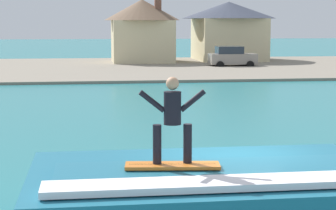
% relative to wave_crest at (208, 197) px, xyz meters
% --- Properties ---
extents(ground_plane, '(260.00, 260.00, 0.00)m').
position_rel_wave_crest_xyz_m(ground_plane, '(0.88, 1.27, -0.61)').
color(ground_plane, teal).
extents(wave_crest, '(6.76, 4.02, 1.29)m').
position_rel_wave_crest_xyz_m(wave_crest, '(0.00, 0.00, 0.00)').
color(wave_crest, '#1F6C87').
rests_on(wave_crest, ground_plane).
extents(surfboard, '(1.78, 0.68, 0.06)m').
position_rel_wave_crest_xyz_m(surfboard, '(-0.72, -0.26, 0.71)').
color(surfboard, orange).
rests_on(surfboard, wave_crest).
extents(surfer, '(1.24, 0.32, 1.60)m').
position_rel_wave_crest_xyz_m(surfer, '(-0.71, -0.20, 1.64)').
color(surfer, black).
rests_on(surfer, surfboard).
extents(shoreline_bank, '(120.00, 24.92, 0.18)m').
position_rel_wave_crest_xyz_m(shoreline_bank, '(0.88, 40.01, -0.52)').
color(shoreline_bank, gray).
rests_on(shoreline_bank, ground_plane).
extents(car_far_shore, '(4.07, 2.19, 1.86)m').
position_rel_wave_crest_xyz_m(car_far_shore, '(10.28, 39.91, 0.34)').
color(car_far_shore, gray).
rests_on(car_far_shore, ground_plane).
extents(house_gabled_white, '(9.38, 9.38, 5.95)m').
position_rel_wave_crest_xyz_m(house_gabled_white, '(11.80, 47.57, 2.78)').
color(house_gabled_white, beige).
rests_on(house_gabled_white, ground_plane).
extents(house_small_cottage, '(7.20, 7.20, 6.50)m').
position_rel_wave_crest_xyz_m(house_small_cottage, '(2.99, 45.90, 2.76)').
color(house_small_cottage, beige).
rests_on(house_small_cottage, ground_plane).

